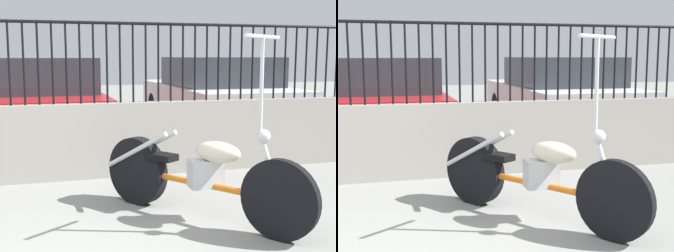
{
  "view_description": "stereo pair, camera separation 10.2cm",
  "coord_description": "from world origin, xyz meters",
  "views": [
    {
      "loc": [
        -0.12,
        -2.75,
        1.41
      ],
      "look_at": [
        1.18,
        1.81,
        0.7
      ],
      "focal_mm": 50.0,
      "sensor_mm": 36.0,
      "label": 1
    },
    {
      "loc": [
        -0.02,
        -2.78,
        1.41
      ],
      "look_at": [
        1.18,
        1.81,
        0.7
      ],
      "focal_mm": 50.0,
      "sensor_mm": 36.0,
      "label": 2
    }
  ],
  "objects": [
    {
      "name": "low_wall",
      "position": [
        0.0,
        2.63,
        0.44
      ],
      "size": [
        10.66,
        0.18,
        0.87
      ],
      "color": "#9E998E",
      "rests_on": "ground_plane"
    },
    {
      "name": "fence_railing",
      "position": [
        -0.0,
        2.63,
        1.46
      ],
      "size": [
        10.66,
        0.04,
        0.93
      ],
      "color": "black",
      "rests_on": "low_wall"
    },
    {
      "name": "motorcycle_orange",
      "position": [
        1.16,
        1.02,
        0.39
      ],
      "size": [
        1.33,
        1.79,
        1.58
      ],
      "rotation": [
        0.0,
        0.0,
        -0.95
      ],
      "color": "black",
      "rests_on": "ground_plane"
    },
    {
      "name": "car_red",
      "position": [
        0.02,
        5.2,
        0.69
      ],
      "size": [
        1.76,
        4.24,
        1.38
      ],
      "rotation": [
        0.0,
        0.0,
        1.57
      ],
      "color": "black",
      "rests_on": "ground_plane"
    },
    {
      "name": "car_white",
      "position": [
        3.15,
        5.42,
        0.7
      ],
      "size": [
        1.95,
        4.29,
        1.39
      ],
      "rotation": [
        0.0,
        0.0,
        1.55
      ],
      "color": "black",
      "rests_on": "ground_plane"
    }
  ]
}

